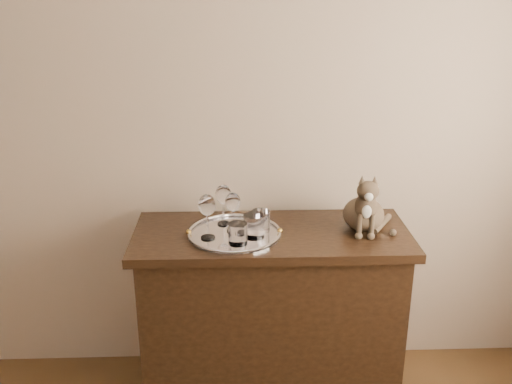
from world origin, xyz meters
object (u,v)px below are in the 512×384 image
at_px(wine_glass_b, 223,205).
at_px(tumbler_b, 238,234).
at_px(wine_glass_d, 233,212).
at_px(cat, 364,199).
at_px(tray, 235,234).
at_px(tumbler_a, 254,226).
at_px(wine_glass_c, 207,217).
at_px(sideboard, 271,316).
at_px(tumbler_c, 261,221).

relative_size(wine_glass_b, tumbler_b, 2.07).
distance_m(wine_glass_d, cat, 0.57).
bearing_deg(tray, cat, 5.13).
xyz_separation_m(tumbler_a, tumbler_b, (-0.07, -0.07, -0.01)).
xyz_separation_m(wine_glass_c, tumbler_b, (0.13, -0.06, -0.05)).
bearing_deg(tray, sideboard, 10.55).
xyz_separation_m(sideboard, wine_glass_c, (-0.27, -0.07, 0.53)).
distance_m(wine_glass_c, wine_glass_d, 0.13).
relative_size(sideboard, wine_glass_b, 6.53).
bearing_deg(sideboard, tumbler_c, -178.23).
bearing_deg(tumbler_c, tumbler_a, -115.88).
xyz_separation_m(sideboard, tumbler_b, (-0.15, -0.13, 0.48)).
bearing_deg(wine_glass_c, tumbler_a, 1.21).
xyz_separation_m(wine_glass_b, tumbler_c, (0.16, -0.08, -0.05)).
distance_m(tumbler_c, cat, 0.46).
distance_m(tray, cat, 0.58).
bearing_deg(cat, wine_glass_b, -177.96).
bearing_deg(tray, tumbler_b, -81.97).
bearing_deg(cat, wine_glass_d, -170.47).
height_order(sideboard, tumbler_c, tumbler_c).
xyz_separation_m(wine_glass_c, cat, (0.67, 0.09, 0.03)).
bearing_deg(wine_glass_c, tray, 19.89).
bearing_deg(wine_glass_b, tumbler_b, -73.41).
bearing_deg(tumbler_b, wine_glass_d, 98.78).
distance_m(wine_glass_b, cat, 0.61).
relative_size(sideboard, tumbler_c, 13.29).
height_order(wine_glass_b, wine_glass_c, wine_glass_c).
height_order(sideboard, tray, tray).
bearing_deg(tumbler_c, tray, -165.89).
distance_m(wine_glass_c, tumbler_a, 0.20).
xyz_separation_m(wine_glass_c, wine_glass_d, (0.11, 0.07, -0.01)).
bearing_deg(tumbler_b, sideboard, 41.80).
height_order(tumbler_a, tumbler_c, tumbler_a).
bearing_deg(wine_glass_d, wine_glass_b, 117.99).
relative_size(sideboard, wine_glass_d, 6.82).
relative_size(wine_glass_d, tumbler_c, 1.95).
bearing_deg(wine_glass_b, sideboard, -19.59).
bearing_deg(sideboard, cat, 2.93).
distance_m(tumbler_a, tumbler_c, 0.07).
relative_size(tray, cat, 1.46).
height_order(wine_glass_b, tumbler_b, wine_glass_b).
distance_m(wine_glass_b, wine_glass_c, 0.16).
relative_size(tray, wine_glass_d, 2.27).
xyz_separation_m(tray, tumbler_c, (0.11, 0.03, 0.05)).
distance_m(wine_glass_b, tumbler_a, 0.20).
height_order(wine_glass_d, tumbler_c, wine_glass_d).
relative_size(sideboard, tumbler_a, 12.04).
relative_size(wine_glass_c, cat, 0.70).
bearing_deg(wine_glass_b, tumbler_c, -25.19).
height_order(wine_glass_d, tumbler_b, wine_glass_d).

